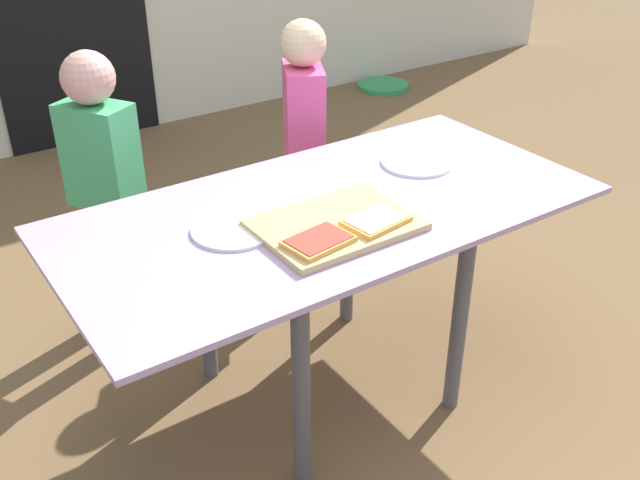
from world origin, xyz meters
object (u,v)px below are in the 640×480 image
object	(u,v)px
child_right	(304,140)
plate_white_right	(417,162)
cutting_board	(335,225)
child_left	(105,180)
garden_hose_coil	(383,86)
dining_table	(329,233)
plate_white_left	(234,229)
pizza_slice_near_left	(319,241)
pizza_slice_near_right	(376,221)

from	to	relation	value
child_right	plate_white_right	bearing A→B (deg)	-80.71
cutting_board	child_left	world-z (taller)	child_left
plate_white_right	garden_hose_coil	xyz separation A→B (m)	(1.77, 2.35, -0.69)
dining_table	garden_hose_coil	bearing A→B (deg)	48.05
cutting_board	plate_white_left	xyz separation A→B (m)	(-0.24, 0.15, -0.01)
plate_white_left	child_left	bearing A→B (deg)	100.23
pizza_slice_near_left	child_left	bearing A→B (deg)	105.75
garden_hose_coil	plate_white_left	bearing A→B (deg)	-135.95
cutting_board	child_left	bearing A→B (deg)	113.38
pizza_slice_near_right	garden_hose_coil	bearing A→B (deg)	50.52
child_right	child_left	bearing A→B (deg)	172.75
cutting_board	dining_table	bearing A→B (deg)	62.83
pizza_slice_near_right	plate_white_left	xyz separation A→B (m)	(-0.33, 0.22, -0.02)
pizza_slice_near_right	plate_white_right	size ratio (longest dim) A/B	0.79
plate_white_left	child_left	size ratio (longest dim) A/B	0.22
plate_white_right	child_right	xyz separation A→B (m)	(-0.09, 0.55, -0.08)
pizza_slice_near_right	plate_white_left	world-z (taller)	pizza_slice_near_right
pizza_slice_near_right	child_right	distance (m)	0.88
pizza_slice_near_left	child_right	size ratio (longest dim) A/B	0.17
pizza_slice_near_left	plate_white_left	size ratio (longest dim) A/B	0.79
pizza_slice_near_right	child_right	bearing A→B (deg)	69.87
cutting_board	pizza_slice_near_left	size ratio (longest dim) A/B	2.29
cutting_board	pizza_slice_near_right	size ratio (longest dim) A/B	2.28
garden_hose_coil	child_left	bearing A→B (deg)	-146.91
pizza_slice_near_left	child_right	xyz separation A→B (m)	(0.50, 0.83, -0.11)
pizza_slice_near_right	child_left	size ratio (longest dim) A/B	0.18
dining_table	pizza_slice_near_left	size ratio (longest dim) A/B	8.52
pizza_slice_near_right	garden_hose_coil	world-z (taller)	pizza_slice_near_right
cutting_board	garden_hose_coil	distance (m)	3.47
cutting_board	pizza_slice_near_left	distance (m)	0.13
cutting_board	child_left	xyz separation A→B (m)	(-0.37, 0.85, -0.10)
dining_table	garden_hose_coil	xyz separation A→B (m)	(2.19, 2.43, -0.59)
pizza_slice_near_right	dining_table	bearing A→B (deg)	97.38
cutting_board	pizza_slice_near_right	distance (m)	0.11
pizza_slice_near_right	plate_white_right	bearing A→B (deg)	35.29
pizza_slice_near_right	child_left	distance (m)	1.03
child_right	garden_hose_coil	distance (m)	2.66
dining_table	plate_white_left	distance (m)	0.32
cutting_board	child_right	size ratio (longest dim) A/B	0.40
plate_white_left	child_right	size ratio (longest dim) A/B	0.22
dining_table	cutting_board	size ratio (longest dim) A/B	3.71
child_left	child_right	size ratio (longest dim) A/B	0.98
dining_table	plate_white_left	xyz separation A→B (m)	(-0.30, 0.03, 0.09)
child_right	garden_hose_coil	bearing A→B (deg)	44.08
pizza_slice_near_left	plate_white_right	xyz separation A→B (m)	(0.58, 0.28, -0.02)
dining_table	plate_white_right	size ratio (longest dim) A/B	6.74
cutting_board	pizza_slice_near_left	bearing A→B (deg)	-145.31
dining_table	cutting_board	bearing A→B (deg)	-117.17
dining_table	plate_white_right	bearing A→B (deg)	11.61
cutting_board	garden_hose_coil	bearing A→B (deg)	48.64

